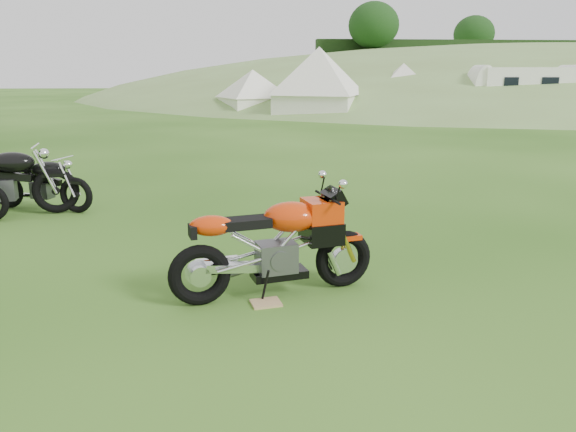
{
  "coord_description": "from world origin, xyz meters",
  "views": [
    {
      "loc": [
        -0.42,
        -5.19,
        2.05
      ],
      "look_at": [
        0.1,
        0.4,
        0.58
      ],
      "focal_mm": 35.0,
      "sensor_mm": 36.0,
      "label": 1
    }
  ],
  "objects_px": {
    "tent_mid": "(319,84)",
    "caravan": "(523,92)",
    "tent_left": "(253,90)",
    "plywood_board": "(266,303)",
    "tent_right": "(403,87)",
    "vintage_moto_c": "(40,182)",
    "sport_motorcycle": "(274,238)"
  },
  "relations": [
    {
      "from": "plywood_board",
      "to": "tent_left",
      "type": "distance_m",
      "value": 21.97
    },
    {
      "from": "plywood_board",
      "to": "tent_left",
      "type": "xyz_separation_m",
      "value": [
        0.6,
        21.93,
        1.11
      ]
    },
    {
      "from": "plywood_board",
      "to": "caravan",
      "type": "height_order",
      "value": "caravan"
    },
    {
      "from": "vintage_moto_c",
      "to": "plywood_board",
      "type": "bearing_deg",
      "value": -30.18
    },
    {
      "from": "tent_left",
      "to": "caravan",
      "type": "xyz_separation_m",
      "value": [
        11.63,
        -2.82,
        -0.04
      ]
    },
    {
      "from": "sport_motorcycle",
      "to": "tent_left",
      "type": "relative_size",
      "value": 0.72
    },
    {
      "from": "tent_mid",
      "to": "caravan",
      "type": "height_order",
      "value": "tent_mid"
    },
    {
      "from": "sport_motorcycle",
      "to": "vintage_moto_c",
      "type": "relative_size",
      "value": 1.12
    },
    {
      "from": "tent_left",
      "to": "caravan",
      "type": "bearing_deg",
      "value": -34.84
    },
    {
      "from": "tent_mid",
      "to": "caravan",
      "type": "bearing_deg",
      "value": 17.32
    },
    {
      "from": "sport_motorcycle",
      "to": "tent_left",
      "type": "height_order",
      "value": "tent_left"
    },
    {
      "from": "plywood_board",
      "to": "tent_mid",
      "type": "height_order",
      "value": "tent_mid"
    },
    {
      "from": "tent_mid",
      "to": "caravan",
      "type": "relative_size",
      "value": 0.7
    },
    {
      "from": "tent_right",
      "to": "tent_mid",
      "type": "bearing_deg",
      "value": -146.96
    },
    {
      "from": "plywood_board",
      "to": "tent_right",
      "type": "height_order",
      "value": "tent_right"
    },
    {
      "from": "sport_motorcycle",
      "to": "caravan",
      "type": "bearing_deg",
      "value": 43.91
    },
    {
      "from": "vintage_moto_c",
      "to": "tent_mid",
      "type": "height_order",
      "value": "tent_mid"
    },
    {
      "from": "plywood_board",
      "to": "tent_right",
      "type": "xyz_separation_m",
      "value": [
        7.72,
        22.01,
        1.21
      ]
    },
    {
      "from": "sport_motorcycle",
      "to": "tent_left",
      "type": "bearing_deg",
      "value": 75.27
    },
    {
      "from": "tent_right",
      "to": "caravan",
      "type": "relative_size",
      "value": 0.61
    },
    {
      "from": "tent_mid",
      "to": "tent_right",
      "type": "xyz_separation_m",
      "value": [
        4.32,
        2.0,
        -0.2
      ]
    },
    {
      "from": "sport_motorcycle",
      "to": "vintage_moto_c",
      "type": "bearing_deg",
      "value": 118.85
    },
    {
      "from": "plywood_board",
      "to": "tent_left",
      "type": "bearing_deg",
      "value": 88.43
    },
    {
      "from": "sport_motorcycle",
      "to": "tent_left",
      "type": "distance_m",
      "value": 21.73
    },
    {
      "from": "caravan",
      "to": "tent_right",
      "type": "bearing_deg",
      "value": 155.67
    },
    {
      "from": "tent_mid",
      "to": "tent_right",
      "type": "bearing_deg",
      "value": 47.93
    },
    {
      "from": "vintage_moto_c",
      "to": "caravan",
      "type": "xyz_separation_m",
      "value": [
        15.37,
        15.35,
        0.65
      ]
    },
    {
      "from": "tent_left",
      "to": "tent_right",
      "type": "distance_m",
      "value": 7.12
    },
    {
      "from": "plywood_board",
      "to": "tent_left",
      "type": "height_order",
      "value": "tent_left"
    },
    {
      "from": "tent_mid",
      "to": "tent_right",
      "type": "height_order",
      "value": "tent_mid"
    },
    {
      "from": "tent_left",
      "to": "tent_mid",
      "type": "xyz_separation_m",
      "value": [
        2.8,
        -1.93,
        0.29
      ]
    },
    {
      "from": "plywood_board",
      "to": "tent_right",
      "type": "bearing_deg",
      "value": 70.67
    }
  ]
}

